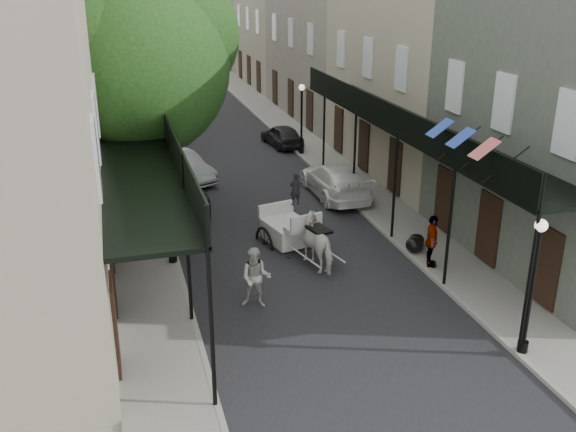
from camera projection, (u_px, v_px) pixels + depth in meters
ground at (348, 338)px, 17.57m from camera, size 140.00×140.00×0.00m
road at (220, 151)px, 35.53m from camera, size 8.00×90.00×0.01m
sidewalk_left at (128, 157)px, 34.25m from camera, size 2.20×90.00×0.12m
sidewalk_right at (306, 144)px, 36.77m from camera, size 2.20×90.00×0.12m
building_row_left at (55, 40)px, 40.44m from camera, size 5.00×80.00×10.50m
building_row_right at (314, 33)px, 44.78m from camera, size 5.00×80.00×10.50m
gallery_left at (141, 144)px, 21.17m from camera, size 2.20×18.05×4.88m
gallery_right at (406, 126)px, 23.58m from camera, size 2.20×18.05×4.88m
tree_near at (146, 56)px, 23.31m from camera, size 7.31×6.80×9.63m
tree_far at (129, 37)px, 36.10m from camera, size 6.45×6.00×8.61m
lamppost_right_near at (532, 285)px, 16.07m from camera, size 0.32×0.32×3.71m
lamppost_left at (169, 209)px, 21.19m from camera, size 0.32×0.32×3.71m
lamppost_right_far at (302, 118)px, 34.03m from camera, size 0.32×0.32×3.71m
horse at (320, 242)px, 21.58m from camera, size 1.37×2.18×1.71m
carriage at (282, 211)px, 23.65m from camera, size 2.11×2.78×2.86m
pedestrian_walking at (256, 278)px, 18.92m from camera, size 1.10×0.98×1.88m
pedestrian_sidewalk_left at (142, 140)px, 34.07m from camera, size 1.19×0.81×1.69m
pedestrian_sidewalk_right at (432, 241)px, 21.27m from camera, size 0.83×1.14×1.80m
car_left_near at (186, 215)px, 24.61m from camera, size 2.61×3.95×1.25m
car_left_mid at (183, 167)px, 30.37m from camera, size 2.99×4.36×1.36m
car_left_far at (145, 117)px, 40.05m from camera, size 2.87×5.77×1.57m
car_right_near at (335, 180)px, 28.30m from camera, size 2.08×5.05×1.46m
car_right_far at (282, 135)px, 36.38m from camera, size 1.93×3.81×1.24m
trash_bags at (415, 243)px, 22.74m from camera, size 0.90×1.05×0.54m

